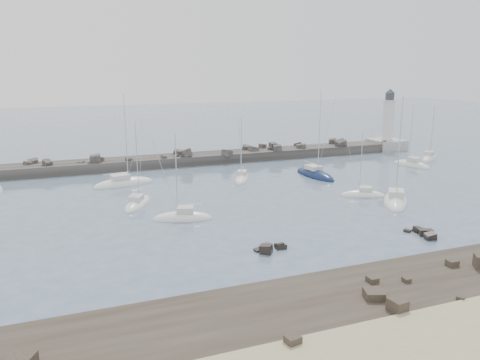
% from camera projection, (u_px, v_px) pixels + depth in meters
% --- Properties ---
extents(ground, '(400.00, 400.00, 0.00)m').
position_uv_depth(ground, '(271.00, 220.00, 57.95)').
color(ground, slate).
rests_on(ground, ground).
extents(rock_shelf, '(140.00, 12.00, 2.09)m').
position_uv_depth(rock_shelf, '(384.00, 299.00, 37.97)').
color(rock_shelf, '#2B241E').
rests_on(rock_shelf, ground).
extents(rock_cluster_near, '(3.54, 3.09, 1.49)m').
position_uv_depth(rock_cluster_near, '(271.00, 249.00, 48.32)').
color(rock_cluster_near, black).
rests_on(rock_cluster_near, ground).
extents(rock_cluster_far, '(2.66, 3.97, 1.31)m').
position_uv_depth(rock_cluster_far, '(424.00, 234.00, 52.67)').
color(rock_cluster_far, black).
rests_on(rock_cluster_far, ground).
extents(breakwater, '(115.00, 7.21, 4.93)m').
position_uv_depth(breakwater, '(151.00, 165.00, 89.64)').
color(breakwater, '#322F2C').
rests_on(breakwater, ground).
extents(lighthouse, '(7.00, 7.00, 14.60)m').
position_uv_depth(lighthouse, '(387.00, 136.00, 108.13)').
color(lighthouse, '#9C9C97').
rests_on(lighthouse, ground).
extents(sailboat_3, '(5.90, 8.04, 12.39)m').
position_uv_depth(sailboat_3, '(138.00, 204.00, 64.24)').
color(sailboat_3, white).
rests_on(sailboat_3, ground).
extents(sailboat_4, '(10.46, 5.09, 15.72)m').
position_uv_depth(sailboat_4, '(124.00, 184.00, 75.47)').
color(sailboat_4, white).
rests_on(sailboat_4, ground).
extents(sailboat_5, '(7.69, 4.24, 11.81)m').
position_uv_depth(sailboat_5, '(183.00, 218.00, 58.10)').
color(sailboat_5, white).
rests_on(sailboat_5, ground).
extents(sailboat_6, '(5.37, 7.37, 11.54)m').
position_uv_depth(sailboat_6, '(242.00, 179.00, 78.64)').
color(sailboat_6, white).
rests_on(sailboat_6, ground).
extents(sailboat_7, '(8.59, 9.85, 15.90)m').
position_uv_depth(sailboat_7, '(395.00, 202.00, 65.47)').
color(sailboat_7, white).
rests_on(sailboat_7, ground).
extents(sailboat_8, '(4.10, 10.46, 16.06)m').
position_uv_depth(sailboat_8, '(315.00, 175.00, 81.55)').
color(sailboat_8, '#101E43').
rests_on(sailboat_8, ground).
extents(sailboat_9, '(6.74, 4.49, 10.40)m').
position_uv_depth(sailboat_9, '(363.00, 195.00, 68.76)').
color(sailboat_9, white).
rests_on(sailboat_9, ground).
extents(sailboat_10, '(4.46, 8.16, 12.53)m').
position_uv_depth(sailboat_10, '(411.00, 165.00, 90.01)').
color(sailboat_10, white).
rests_on(sailboat_10, ground).
extents(sailboat_11, '(7.47, 6.33, 12.25)m').
position_uv_depth(sailboat_11, '(429.00, 159.00, 96.43)').
color(sailboat_11, white).
rests_on(sailboat_11, ground).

